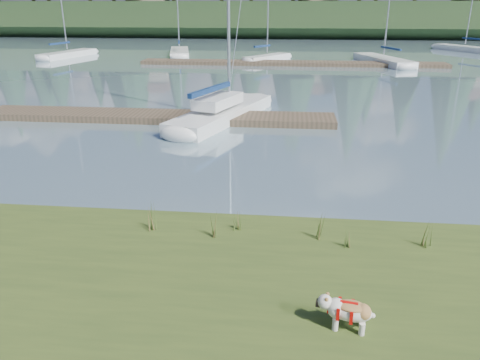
# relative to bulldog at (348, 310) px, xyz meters

# --- Properties ---
(ground) EXTENTS (200.00, 200.00, 0.00)m
(ground) POSITION_rel_bulldog_xyz_m (-2.95, 35.38, -0.67)
(ground) COLOR #76919E
(ground) RESTS_ON ground
(bank) EXTENTS (60.00, 9.00, 0.35)m
(bank) POSITION_rel_bulldog_xyz_m (-2.95, -0.62, -0.49)
(bank) COLOR #3D4E1D
(bank) RESTS_ON ground
(ridge) EXTENTS (200.00, 20.00, 5.00)m
(ridge) POSITION_rel_bulldog_xyz_m (-2.95, 78.38, 1.83)
(ridge) COLOR black
(ridge) RESTS_ON ground
(bulldog) EXTENTS (0.86, 0.44, 0.51)m
(bulldog) POSITION_rel_bulldog_xyz_m (0.00, 0.00, 0.00)
(bulldog) COLOR silver
(bulldog) RESTS_ON bank
(sailboat_main) EXTENTS (4.35, 8.58, 12.26)m
(sailboat_main) POSITION_rel_bulldog_xyz_m (-3.76, 15.19, -0.25)
(sailboat_main) COLOR white
(sailboat_main) RESTS_ON ground
(dock_near) EXTENTS (16.00, 2.00, 0.30)m
(dock_near) POSITION_rel_bulldog_xyz_m (-6.95, 14.38, -0.52)
(dock_near) COLOR #4C3D2C
(dock_near) RESTS_ON ground
(dock_far) EXTENTS (26.00, 2.20, 0.30)m
(dock_far) POSITION_rel_bulldog_xyz_m (-0.95, 35.38, -0.52)
(dock_far) COLOR #4C3D2C
(dock_far) RESTS_ON ground
(sailboat_bg_0) EXTENTS (3.36, 8.37, 11.89)m
(sailboat_bg_0) POSITION_rel_bulldog_xyz_m (-22.65, 39.95, -0.35)
(sailboat_bg_0) COLOR white
(sailboat_bg_0) RESTS_ON ground
(sailboat_bg_1) EXTENTS (3.66, 9.04, 13.13)m
(sailboat_bg_1) POSITION_rel_bulldog_xyz_m (-12.48, 42.96, -0.34)
(sailboat_bg_1) COLOR white
(sailboat_bg_1) RESTS_ON ground
(sailboat_bg_2) EXTENTS (4.62, 6.09, 9.88)m
(sailboat_bg_2) POSITION_rel_bulldog_xyz_m (-2.85, 38.31, -0.34)
(sailboat_bg_2) COLOR white
(sailboat_bg_2) RESTS_ON ground
(sailboat_bg_3) EXTENTS (4.55, 9.53, 13.65)m
(sailboat_bg_3) POSITION_rel_bulldog_xyz_m (6.82, 38.01, -0.35)
(sailboat_bg_3) COLOR white
(sailboat_bg_3) RESTS_ON ground
(sailboat_bg_5) EXTENTS (5.58, 7.89, 11.72)m
(sailboat_bg_5) POSITION_rel_bulldog_xyz_m (17.69, 50.43, -0.35)
(sailboat_bg_5) COLOR white
(sailboat_bg_5) RESTS_ON ground
(weed_0) EXTENTS (0.17, 0.14, 0.66)m
(weed_0) POSITION_rel_bulldog_xyz_m (-2.44, 2.69, -0.04)
(weed_0) COLOR #475B23
(weed_0) RESTS_ON bank
(weed_1) EXTENTS (0.17, 0.14, 0.50)m
(weed_1) POSITION_rel_bulldog_xyz_m (-2.00, 3.09, -0.11)
(weed_1) COLOR #475B23
(weed_1) RESTS_ON bank
(weed_2) EXTENTS (0.17, 0.14, 0.63)m
(weed_2) POSITION_rel_bulldog_xyz_m (-0.22, 2.86, -0.05)
(weed_2) COLOR #475B23
(weed_2) RESTS_ON bank
(weed_3) EXTENTS (0.17, 0.14, 0.65)m
(weed_3) POSITION_rel_bulldog_xyz_m (-3.87, 2.90, -0.04)
(weed_3) COLOR #475B23
(weed_3) RESTS_ON bank
(weed_4) EXTENTS (0.17, 0.14, 0.42)m
(weed_4) POSITION_rel_bulldog_xyz_m (0.32, 2.59, -0.14)
(weed_4) COLOR #475B23
(weed_4) RESTS_ON bank
(weed_5) EXTENTS (0.17, 0.14, 0.60)m
(weed_5) POSITION_rel_bulldog_xyz_m (1.86, 2.74, -0.07)
(weed_5) COLOR #475B23
(weed_5) RESTS_ON bank
(mud_lip) EXTENTS (60.00, 0.50, 0.14)m
(mud_lip) POSITION_rel_bulldog_xyz_m (-2.95, 3.78, -0.60)
(mud_lip) COLOR #33281C
(mud_lip) RESTS_ON ground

